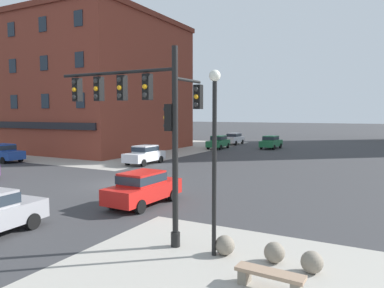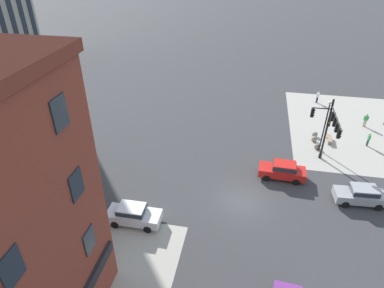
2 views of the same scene
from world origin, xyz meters
name	(u,v)px [view 2 (image 2 of 2)]	position (x,y,z in m)	size (l,w,h in m)	color
ground_plane	(241,201)	(0.00, 0.00, 0.00)	(320.00, 320.00, 0.00)	#38383A
sidewalk_corner_slab	(369,130)	(16.00, -14.50, 0.00)	(20.00, 19.00, 0.02)	#A8A399
traffic_signal_main	(329,126)	(7.27, -7.61, 4.51)	(5.21, 2.09, 6.77)	black
bollard_sphere_curb_a	(317,146)	(10.29, -7.65, 0.32)	(0.64, 0.64, 0.64)	gray
bollard_sphere_curb_b	(314,139)	(11.87, -7.51, 0.32)	(0.64, 0.64, 0.64)	gray
bollard_sphere_curb_c	(315,134)	(13.01, -7.73, 0.32)	(0.64, 0.64, 0.64)	gray
bench_near_signal	(329,139)	(12.21, -9.24, 0.33)	(1.82, 0.58, 0.49)	#9E7F66
pedestrian_near_bench	(318,96)	(22.97, -9.11, 0.98)	(0.37, 0.45, 1.71)	#232847
pedestrian_at_curb	(366,119)	(16.79, -14.05, 0.97)	(0.26, 0.54, 1.69)	gray
pedestrian_by_lamp	(369,139)	(12.03, -13.27, 0.94)	(0.55, 0.24, 1.64)	#333333
street_lamp_corner_near	(326,121)	(10.00, -7.87, 3.66)	(0.36, 0.36, 5.90)	black
car_main_northbound_far	(283,170)	(4.21, -3.65, 0.92)	(2.01, 4.46, 1.68)	red
car_main_southbound_far	(362,194)	(1.85, -10.28, 0.92)	(2.11, 4.51, 1.68)	#99999E
car_cross_far	(133,214)	(-4.27, 8.45, 0.92)	(1.91, 4.41, 1.68)	silver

